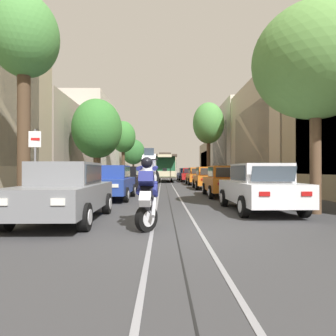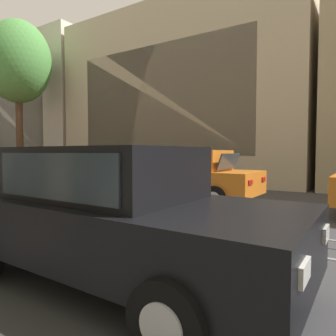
{
  "view_description": "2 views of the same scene",
  "coord_description": "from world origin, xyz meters",
  "px_view_note": "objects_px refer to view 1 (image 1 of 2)",
  "views": [
    {
      "loc": [
        -0.29,
        -6.75,
        1.38
      ],
      "look_at": [
        0.28,
        26.51,
        1.57
      ],
      "focal_mm": 32.19,
      "sensor_mm": 36.0,
      "label": 1
    },
    {
      "loc": [
        -5.38,
        10.25,
        1.52
      ],
      "look_at": [
        0.68,
        14.14,
        1.15
      ],
      "focal_mm": 32.79,
      "sensor_mm": 36.0,
      "label": 2
    }
  ],
  "objects_px": {
    "parked_car_black_mid_left": "(126,179)",
    "parked_car_blue_sixth_right": "(185,174)",
    "parked_car_blue_second_left": "(111,182)",
    "pedestrian_on_left_pavement": "(85,176)",
    "street_tree_kerb_right_second": "(208,124)",
    "parked_car_grey_near_left": "(65,191)",
    "street_tree_kerb_left_mid": "(123,137)",
    "street_tree_kerb_left_near": "(24,41)",
    "parked_car_orange_fourth_right": "(197,176)",
    "parked_car_orange_mid_right": "(208,178)",
    "cable_car_trolley": "(165,167)",
    "street_sign_post": "(35,162)",
    "parked_car_white_near_right": "(259,187)",
    "pedestrian_on_right_pavement": "(218,174)",
    "street_tree_kerb_right_near": "(315,62)",
    "street_tree_kerb_left_second": "(97,129)",
    "parked_car_red_fifth_right": "(189,175)",
    "motorcycle_with_rider": "(148,186)",
    "street_tree_kerb_left_fourth": "(133,152)",
    "parked_car_orange_second_right": "(225,181)"
  },
  "relations": [
    {
      "from": "parked_car_black_mid_left",
      "to": "parked_car_blue_sixth_right",
      "type": "distance_m",
      "value": 20.94
    },
    {
      "from": "parked_car_blue_second_left",
      "to": "parked_car_blue_sixth_right",
      "type": "height_order",
      "value": "same"
    },
    {
      "from": "pedestrian_on_left_pavement",
      "to": "parked_car_blue_sixth_right",
      "type": "bearing_deg",
      "value": 62.67
    },
    {
      "from": "street_tree_kerb_right_second",
      "to": "parked_car_grey_near_left",
      "type": "bearing_deg",
      "value": -106.89
    },
    {
      "from": "street_tree_kerb_left_mid",
      "to": "street_tree_kerb_left_near",
      "type": "bearing_deg",
      "value": -90.01
    },
    {
      "from": "parked_car_grey_near_left",
      "to": "street_tree_kerb_left_near",
      "type": "relative_size",
      "value": 0.6
    },
    {
      "from": "parked_car_orange_fourth_right",
      "to": "pedestrian_on_left_pavement",
      "type": "relative_size",
      "value": 2.61
    },
    {
      "from": "parked_car_orange_fourth_right",
      "to": "parked_car_orange_mid_right",
      "type": "bearing_deg",
      "value": -89.63
    },
    {
      "from": "cable_car_trolley",
      "to": "street_sign_post",
      "type": "relative_size",
      "value": 3.52
    },
    {
      "from": "parked_car_white_near_right",
      "to": "pedestrian_on_right_pavement",
      "type": "bearing_deg",
      "value": 82.92
    },
    {
      "from": "street_tree_kerb_right_second",
      "to": "parked_car_black_mid_left",
      "type": "bearing_deg",
      "value": -118.01
    },
    {
      "from": "parked_car_black_mid_left",
      "to": "street_tree_kerb_right_near",
      "type": "relative_size",
      "value": 0.66
    },
    {
      "from": "parked_car_blue_sixth_right",
      "to": "street_tree_kerb_left_second",
      "type": "height_order",
      "value": "street_tree_kerb_left_second"
    },
    {
      "from": "parked_car_blue_sixth_right",
      "to": "street_tree_kerb_left_near",
      "type": "relative_size",
      "value": 0.61
    },
    {
      "from": "parked_car_black_mid_left",
      "to": "parked_car_red_fifth_right",
      "type": "height_order",
      "value": "same"
    },
    {
      "from": "motorcycle_with_rider",
      "to": "street_tree_kerb_left_fourth",
      "type": "bearing_deg",
      "value": 96.09
    },
    {
      "from": "street_tree_kerb_left_fourth",
      "to": "street_tree_kerb_right_near",
      "type": "distance_m",
      "value": 38.28
    },
    {
      "from": "parked_car_red_fifth_right",
      "to": "street_tree_kerb_left_fourth",
      "type": "bearing_deg",
      "value": 120.74
    },
    {
      "from": "parked_car_orange_mid_right",
      "to": "motorcycle_with_rider",
      "type": "height_order",
      "value": "motorcycle_with_rider"
    },
    {
      "from": "street_sign_post",
      "to": "street_tree_kerb_right_second",
      "type": "bearing_deg",
      "value": 69.88
    },
    {
      "from": "parked_car_red_fifth_right",
      "to": "pedestrian_on_left_pavement",
      "type": "relative_size",
      "value": 2.64
    },
    {
      "from": "street_tree_kerb_left_near",
      "to": "street_tree_kerb_left_second",
      "type": "xyz_separation_m",
      "value": [
        -0.12,
        11.66,
        -1.36
      ]
    },
    {
      "from": "parked_car_orange_fourth_right",
      "to": "parked_car_red_fifth_right",
      "type": "distance_m",
      "value": 6.18
    },
    {
      "from": "parked_car_orange_fourth_right",
      "to": "parked_car_black_mid_left",
      "type": "bearing_deg",
      "value": -124.55
    },
    {
      "from": "parked_car_orange_second_right",
      "to": "street_tree_kerb_left_mid",
      "type": "bearing_deg",
      "value": 111.75
    },
    {
      "from": "parked_car_white_near_right",
      "to": "cable_car_trolley",
      "type": "xyz_separation_m",
      "value": [
        -2.91,
        25.71,
        0.86
      ]
    },
    {
      "from": "parked_car_red_fifth_right",
      "to": "pedestrian_on_right_pavement",
      "type": "distance_m",
      "value": 3.43
    },
    {
      "from": "street_tree_kerb_left_near",
      "to": "street_tree_kerb_left_fourth",
      "type": "distance_m",
      "value": 36.45
    },
    {
      "from": "street_tree_kerb_right_second",
      "to": "pedestrian_on_left_pavement",
      "type": "xyz_separation_m",
      "value": [
        -10.98,
        -11.02,
        -5.62
      ]
    },
    {
      "from": "parked_car_orange_fourth_right",
      "to": "parked_car_blue_sixth_right",
      "type": "xyz_separation_m",
      "value": [
        -0.19,
        12.13,
        0.0
      ]
    },
    {
      "from": "parked_car_grey_near_left",
      "to": "parked_car_blue_sixth_right",
      "type": "height_order",
      "value": "same"
    },
    {
      "from": "parked_car_white_near_right",
      "to": "parked_car_orange_second_right",
      "type": "relative_size",
      "value": 1.0
    },
    {
      "from": "street_sign_post",
      "to": "street_tree_kerb_left_second",
      "type": "bearing_deg",
      "value": 94.01
    },
    {
      "from": "street_tree_kerb_left_second",
      "to": "parked_car_black_mid_left",
      "type": "bearing_deg",
      "value": -43.51
    },
    {
      "from": "parked_car_orange_mid_right",
      "to": "parked_car_red_fifth_right",
      "type": "relative_size",
      "value": 0.99
    },
    {
      "from": "parked_car_orange_fourth_right",
      "to": "pedestrian_on_right_pavement",
      "type": "xyz_separation_m",
      "value": [
        2.76,
        4.42,
        0.16
      ]
    },
    {
      "from": "parked_car_grey_near_left",
      "to": "parked_car_red_fifth_right",
      "type": "distance_m",
      "value": 26.25
    },
    {
      "from": "parked_car_blue_sixth_right",
      "to": "street_tree_kerb_left_fourth",
      "type": "distance_m",
      "value": 10.65
    },
    {
      "from": "parked_car_blue_second_left",
      "to": "street_tree_kerb_left_mid",
      "type": "distance_m",
      "value": 21.46
    },
    {
      "from": "street_tree_kerb_right_second",
      "to": "pedestrian_on_right_pavement",
      "type": "xyz_separation_m",
      "value": [
        0.83,
        -1.6,
        -5.61
      ]
    },
    {
      "from": "parked_car_blue_sixth_right",
      "to": "street_tree_kerb_left_mid",
      "type": "xyz_separation_m",
      "value": [
        -7.61,
        -4.74,
        4.35
      ]
    },
    {
      "from": "parked_car_orange_second_right",
      "to": "street_tree_kerb_left_near",
      "type": "bearing_deg",
      "value": -145.43
    },
    {
      "from": "parked_car_orange_mid_right",
      "to": "parked_car_orange_fourth_right",
      "type": "height_order",
      "value": "same"
    },
    {
      "from": "street_tree_kerb_left_mid",
      "to": "street_tree_kerb_left_fourth",
      "type": "relative_size",
      "value": 1.16
    },
    {
      "from": "street_tree_kerb_right_second",
      "to": "pedestrian_on_right_pavement",
      "type": "relative_size",
      "value": 5.29
    },
    {
      "from": "parked_car_grey_near_left",
      "to": "parked_car_blue_second_left",
      "type": "bearing_deg",
      "value": 88.01
    },
    {
      "from": "parked_car_orange_fourth_right",
      "to": "cable_car_trolley",
      "type": "xyz_separation_m",
      "value": [
        -2.89,
        8.05,
        0.86
      ]
    },
    {
      "from": "pedestrian_on_left_pavement",
      "to": "street_sign_post",
      "type": "distance_m",
      "value": 13.64
    },
    {
      "from": "street_sign_post",
      "to": "pedestrian_on_left_pavement",
      "type": "bearing_deg",
      "value": 98.46
    },
    {
      "from": "parked_car_red_fifth_right",
      "to": "street_tree_kerb_left_fourth",
      "type": "relative_size",
      "value": 0.72
    }
  ]
}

